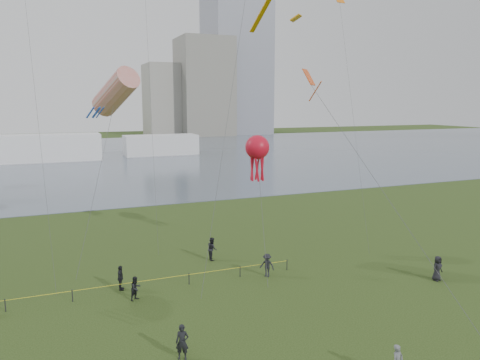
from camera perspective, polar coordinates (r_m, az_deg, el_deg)
name	(u,v)px	position (r m, az deg, el deg)	size (l,w,h in m)	color
lake	(103,156)	(119.56, -16.38, 2.79)	(400.00, 120.00, 0.08)	#4E5B6C
building_mid	(204,87)	(189.31, -4.39, 11.21)	(20.00, 20.00, 38.00)	slate
building_low	(166,100)	(191.29, -8.98, 9.61)	(16.00, 18.00, 28.00)	gray
pavilion_left	(49,148)	(113.74, -22.22, 3.66)	(22.00, 8.00, 6.00)	white
pavilion_right	(161,145)	(119.51, -9.63, 4.24)	(18.00, 7.00, 5.00)	silver
fence	(37,299)	(33.77, -23.46, -13.14)	(24.07, 0.07, 1.05)	black
spectator_a	(136,288)	(32.79, -12.59, -12.75)	(0.79, 0.61, 1.62)	black
spectator_b	(267,265)	(36.04, 3.31, -10.32)	(1.16, 0.67, 1.79)	black
spectator_c	(120,278)	(34.60, -14.37, -11.49)	(1.04, 0.43, 1.77)	black
spectator_d	(437,268)	(38.15, 22.92, -9.88)	(0.91, 0.59, 1.87)	black
spectator_f	(182,342)	(25.55, -7.05, -19.02)	(0.68, 0.44, 1.86)	black
spectator_g	(212,249)	(39.68, -3.42, -8.35)	(0.94, 0.73, 1.92)	black
kite_windsock	(116,92)	(39.44, -14.93, 10.31)	(5.93, 6.43, 15.90)	#3F3F42
kite_octopus	(257,148)	(40.06, 2.11, 3.88)	(3.62, 8.81, 10.33)	#3F3F42
kite_delta	(318,91)	(32.91, 9.48, 10.61)	(2.46, 17.21, 15.40)	#3F3F42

